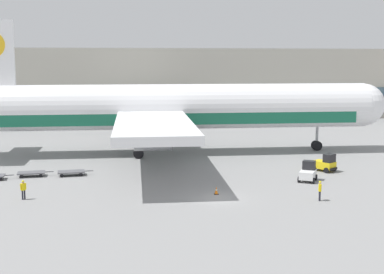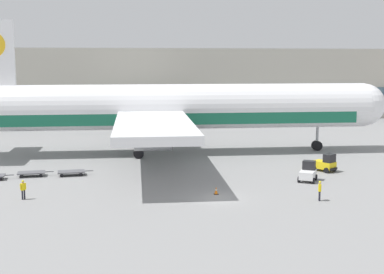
{
  "view_description": "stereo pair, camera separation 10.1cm",
  "coord_description": "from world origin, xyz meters",
  "px_view_note": "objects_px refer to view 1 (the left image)",
  "views": [
    {
      "loc": [
        -12.94,
        -44.72,
        12.61
      ],
      "look_at": [
        0.02,
        10.31,
        4.0
      ],
      "focal_mm": 50.0,
      "sensor_mm": 36.0,
      "label": 1
    },
    {
      "loc": [
        -12.85,
        -44.74,
        12.61
      ],
      "look_at": [
        0.02,
        10.31,
        4.0
      ],
      "focal_mm": 50.0,
      "sensor_mm": 36.0,
      "label": 2
    }
  ],
  "objects_px": {
    "baggage_dolly_second": "(31,173)",
    "baggage_tug_mid": "(308,172)",
    "ground_crew_near": "(23,188)",
    "ground_crew_far": "(320,189)",
    "baggage_dolly_third": "(71,172)",
    "traffic_cone_near": "(216,190)",
    "airplane_main": "(164,109)",
    "baggage_tug_far": "(325,163)"
  },
  "relations": [
    {
      "from": "traffic_cone_near",
      "to": "baggage_tug_far",
      "type": "bearing_deg",
      "value": 25.26
    },
    {
      "from": "baggage_tug_mid",
      "to": "baggage_dolly_second",
      "type": "distance_m",
      "value": 28.83
    },
    {
      "from": "ground_crew_near",
      "to": "baggage_tug_mid",
      "type": "bearing_deg",
      "value": -27.47
    },
    {
      "from": "airplane_main",
      "to": "traffic_cone_near",
      "type": "bearing_deg",
      "value": -80.48
    },
    {
      "from": "baggage_dolly_third",
      "to": "ground_crew_far",
      "type": "xyz_separation_m",
      "value": [
        21.13,
        -15.2,
        0.66
      ]
    },
    {
      "from": "baggage_dolly_third",
      "to": "traffic_cone_near",
      "type": "bearing_deg",
      "value": -40.74
    },
    {
      "from": "airplane_main",
      "to": "baggage_dolly_third",
      "type": "height_order",
      "value": "airplane_main"
    },
    {
      "from": "baggage_tug_mid",
      "to": "baggage_dolly_third",
      "type": "relative_size",
      "value": 0.76
    },
    {
      "from": "ground_crew_near",
      "to": "traffic_cone_near",
      "type": "bearing_deg",
      "value": -36.46
    },
    {
      "from": "airplane_main",
      "to": "baggage_dolly_second",
      "type": "relative_size",
      "value": 15.65
    },
    {
      "from": "airplane_main",
      "to": "baggage_dolly_third",
      "type": "relative_size",
      "value": 15.65
    },
    {
      "from": "airplane_main",
      "to": "ground_crew_far",
      "type": "bearing_deg",
      "value": -63.42
    },
    {
      "from": "ground_crew_near",
      "to": "ground_crew_far",
      "type": "bearing_deg",
      "value": -43.26
    },
    {
      "from": "baggage_tug_mid",
      "to": "baggage_dolly_third",
      "type": "xyz_separation_m",
      "value": [
        -23.43,
        8.02,
        -0.49
      ]
    },
    {
      "from": "ground_crew_far",
      "to": "traffic_cone_near",
      "type": "height_order",
      "value": "ground_crew_far"
    },
    {
      "from": "ground_crew_near",
      "to": "ground_crew_far",
      "type": "xyz_separation_m",
      "value": [
        25.37,
        -6.37,
        0.02
      ]
    },
    {
      "from": "baggage_dolly_second",
      "to": "ground_crew_far",
      "type": "height_order",
      "value": "ground_crew_far"
    },
    {
      "from": "baggage_tug_mid",
      "to": "traffic_cone_near",
      "type": "relative_size",
      "value": 3.8
    },
    {
      "from": "baggage_tug_far",
      "to": "ground_crew_far",
      "type": "distance_m",
      "value": 12.59
    },
    {
      "from": "baggage_tug_far",
      "to": "baggage_dolly_second",
      "type": "bearing_deg",
      "value": -127.87
    },
    {
      "from": "ground_crew_near",
      "to": "baggage_tug_far",
      "type": "bearing_deg",
      "value": -20.85
    },
    {
      "from": "baggage_tug_far",
      "to": "baggage_dolly_second",
      "type": "height_order",
      "value": "baggage_tug_far"
    },
    {
      "from": "airplane_main",
      "to": "baggage_tug_far",
      "type": "height_order",
      "value": "airplane_main"
    },
    {
      "from": "traffic_cone_near",
      "to": "ground_crew_near",
      "type": "bearing_deg",
      "value": 172.71
    },
    {
      "from": "baggage_dolly_third",
      "to": "traffic_cone_near",
      "type": "height_order",
      "value": "traffic_cone_near"
    },
    {
      "from": "airplane_main",
      "to": "traffic_cone_near",
      "type": "relative_size",
      "value": 78.48
    },
    {
      "from": "baggage_tug_far",
      "to": "traffic_cone_near",
      "type": "relative_size",
      "value": 3.81
    },
    {
      "from": "airplane_main",
      "to": "baggage_tug_far",
      "type": "bearing_deg",
      "value": -37.18
    },
    {
      "from": "baggage_dolly_second",
      "to": "baggage_dolly_third",
      "type": "bearing_deg",
      "value": -7.19
    },
    {
      "from": "baggage_dolly_second",
      "to": "baggage_tug_mid",
      "type": "bearing_deg",
      "value": -17.38
    },
    {
      "from": "baggage_tug_mid",
      "to": "baggage_tug_far",
      "type": "distance_m",
      "value": 5.41
    },
    {
      "from": "baggage_tug_mid",
      "to": "ground_crew_far",
      "type": "xyz_separation_m",
      "value": [
        -2.29,
        -7.19,
        0.18
      ]
    },
    {
      "from": "baggage_tug_mid",
      "to": "ground_crew_far",
      "type": "relative_size",
      "value": 1.57
    },
    {
      "from": "baggage_tug_mid",
      "to": "ground_crew_near",
      "type": "xyz_separation_m",
      "value": [
        -27.66,
        -0.82,
        0.16
      ]
    },
    {
      "from": "baggage_tug_mid",
      "to": "baggage_dolly_third",
      "type": "bearing_deg",
      "value": 106.39
    },
    {
      "from": "airplane_main",
      "to": "baggage_tug_mid",
      "type": "xyz_separation_m",
      "value": [
        11.45,
        -18.75,
        -4.96
      ]
    },
    {
      "from": "baggage_tug_mid",
      "to": "airplane_main",
      "type": "bearing_deg",
      "value": 66.7
    },
    {
      "from": "baggage_tug_far",
      "to": "traffic_cone_near",
      "type": "xyz_separation_m",
      "value": [
        -14.41,
        -6.8,
        -0.51
      ]
    },
    {
      "from": "airplane_main",
      "to": "baggage_tug_far",
      "type": "distance_m",
      "value": 21.98
    },
    {
      "from": "baggage_dolly_second",
      "to": "ground_crew_far",
      "type": "xyz_separation_m",
      "value": [
        25.25,
        -15.71,
        0.66
      ]
    },
    {
      "from": "baggage_dolly_third",
      "to": "ground_crew_far",
      "type": "height_order",
      "value": "ground_crew_far"
    },
    {
      "from": "baggage_tug_far",
      "to": "baggage_dolly_third",
      "type": "bearing_deg",
      "value": -128.11
    }
  ]
}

